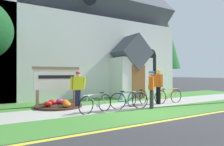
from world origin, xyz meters
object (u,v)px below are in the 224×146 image
object	(u,v)px
bicycle_blue	(138,98)
roadside_conifer	(165,40)
bicycle_green	(168,96)
cyclist_in_white_jersey	(158,83)
cyclist_in_red_jersey	(152,86)
bicycle_orange	(129,100)
cyclist_in_yellow_jersey	(78,87)
church_sign	(57,80)
bicycle_red	(96,103)

from	to	relation	value
bicycle_blue	roadside_conifer	bearing A→B (deg)	37.56
bicycle_blue	bicycle_green	bearing A→B (deg)	-9.50
cyclist_in_white_jersey	roadside_conifer	xyz separation A→B (m)	(6.80, 6.33, 3.81)
bicycle_green	cyclist_in_red_jersey	size ratio (longest dim) A/B	1.05
bicycle_blue	bicycle_orange	xyz separation A→B (m)	(-0.94, -0.57, 0.02)
bicycle_blue	cyclist_in_white_jersey	xyz separation A→B (m)	(1.13, -0.23, 0.70)
cyclist_in_white_jersey	cyclist_in_red_jersey	size ratio (longest dim) A/B	1.06
cyclist_in_yellow_jersey	roadside_conifer	distance (m)	12.63
church_sign	cyclist_in_white_jersey	world-z (taller)	church_sign
cyclist_in_red_jersey	cyclist_in_yellow_jersey	bearing A→B (deg)	148.54
bicycle_red	cyclist_in_red_jersey	xyz separation A→B (m)	(2.57, -0.37, 0.62)
cyclist_in_yellow_jersey	bicycle_orange	bearing A→B (deg)	-35.17
church_sign	bicycle_red	size ratio (longest dim) A/B	1.35
cyclist_in_white_jersey	roadside_conifer	size ratio (longest dim) A/B	0.23
bicycle_blue	cyclist_in_red_jersey	world-z (taller)	cyclist_in_red_jersey
bicycle_red	roadside_conifer	bearing A→B (deg)	32.63
church_sign	cyclist_in_yellow_jersey	bearing A→B (deg)	-55.54
cyclist_in_white_jersey	cyclist_in_red_jersey	distance (m)	1.35
bicycle_red	cyclist_in_white_jersey	size ratio (longest dim) A/B	0.92
cyclist_in_yellow_jersey	cyclist_in_white_jersey	world-z (taller)	cyclist_in_white_jersey
bicycle_green	bicycle_blue	bearing A→B (deg)	170.50
church_sign	roadside_conifer	world-z (taller)	roadside_conifer
bicycle_red	roadside_conifer	world-z (taller)	roadside_conifer
cyclist_in_red_jersey	bicycle_orange	bearing A→B (deg)	156.76
cyclist_in_white_jersey	cyclist_in_red_jersey	world-z (taller)	cyclist_in_white_jersey
church_sign	bicycle_orange	distance (m)	3.59
cyclist_in_red_jersey	bicycle_blue	bearing A→B (deg)	90.69
bicycle_green	bicycle_orange	distance (m)	2.72
cyclist_in_yellow_jersey	bicycle_red	bearing A→B (deg)	-79.14
church_sign	cyclist_in_yellow_jersey	distance (m)	1.27
church_sign	cyclist_in_red_jersey	size ratio (longest dim) A/B	1.32
bicycle_blue	bicycle_orange	world-z (taller)	bicycle_orange
bicycle_red	cyclist_in_yellow_jersey	xyz separation A→B (m)	(-0.26, 1.37, 0.60)
bicycle_orange	cyclist_in_white_jersey	xyz separation A→B (m)	(2.07, 0.35, 0.69)
church_sign	cyclist_in_red_jersey	bearing A→B (deg)	-37.91
bicycle_red	cyclist_in_red_jersey	size ratio (longest dim) A/B	0.97
bicycle_red	cyclist_in_yellow_jersey	size ratio (longest dim) A/B	0.99
bicycle_green	cyclist_in_red_jersey	xyz separation A→B (m)	(-1.75, -0.69, 0.62)
bicycle_blue	bicycle_red	world-z (taller)	bicycle_red
cyclist_in_white_jersey	roadside_conifer	bearing A→B (deg)	42.92
roadside_conifer	cyclist_in_white_jersey	bearing A→B (deg)	-137.08
bicycle_red	bicycle_orange	size ratio (longest dim) A/B	0.99
cyclist_in_yellow_jersey	cyclist_in_red_jersey	size ratio (longest dim) A/B	0.98
church_sign	bicycle_green	xyz separation A→B (m)	(5.28, -2.06, -0.90)
bicycle_green	cyclist_in_white_jersey	xyz separation A→B (m)	(-0.63, 0.07, 0.69)
cyclist_in_white_jersey	cyclist_in_red_jersey	bearing A→B (deg)	-145.90
bicycle_blue	roadside_conifer	size ratio (longest dim) A/B	0.21
cyclist_in_red_jersey	roadside_conifer	world-z (taller)	roadside_conifer
bicycle_green	bicycle_red	size ratio (longest dim) A/B	1.07
bicycle_orange	cyclist_in_red_jersey	world-z (taller)	cyclist_in_red_jersey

